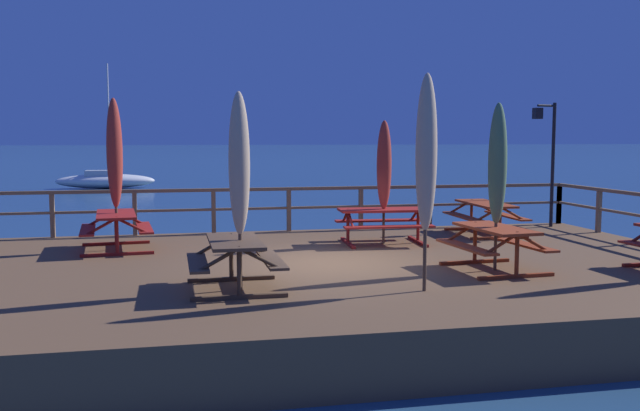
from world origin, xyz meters
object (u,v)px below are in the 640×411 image
Objects in this scene: patio_umbrella_short_mid at (384,166)px; picnic_table_back_left at (235,254)px; picnic_table_back_right at (383,218)px; lamp_post_hooked at (547,145)px; patio_umbrella_tall_back_left at (239,165)px; patio_umbrella_tall_mid_left at (426,154)px; picnic_table_mid_left at (116,223)px; patio_umbrella_short_back at (115,154)px; patio_umbrella_tall_mid_right at (498,164)px; sailboat_distant at (105,180)px; picnic_table_front_right at (485,211)px; picnic_table_mid_right at (495,239)px.

picnic_table_back_left is at bearing -132.36° from patio_umbrella_short_mid.
picnic_table_back_right is 0.75× the size of patio_umbrella_short_mid.
picnic_table_back_right is at bearing -159.71° from lamp_post_hooked.
patio_umbrella_tall_mid_left reaches higher than patio_umbrella_tall_back_left.
patio_umbrella_short_back is (0.01, -0.00, 1.42)m from picnic_table_mid_left.
patio_umbrella_tall_mid_right is 35.29m from sailboat_distant.
patio_umbrella_tall_mid_right is 2.21m from patio_umbrella_tall_mid_left.
picnic_table_back_left is 0.53× the size of lamp_post_hooked.
patio_umbrella_tall_mid_right is at bearing 35.79° from patio_umbrella_tall_mid_left.
sailboat_distant is at bearing 95.94° from picnic_table_mid_left.
picnic_table_mid_left is at bearing 177.01° from picnic_table_back_right.
picnic_table_front_right is 4.75m from patio_umbrella_tall_mid_right.
picnic_table_mid_right and picnic_table_front_right have the same top height.
picnic_table_mid_left is (-6.63, 3.63, 0.00)m from picnic_table_mid_right.
patio_umbrella_short_back reaches higher than picnic_table_back_left.
patio_umbrella_short_back is (-5.62, 0.31, 0.27)m from patio_umbrella_short_mid.
picnic_table_back_right is 0.67× the size of patio_umbrella_tall_back_left.
picnic_table_back_right is at bearing 47.81° from picnic_table_back_left.
patio_umbrella_tall_mid_right is at bearing -72.94° from patio_umbrella_short_mid.
patio_umbrella_tall_mid_left is at bearing -45.27° from patio_umbrella_short_back.
sailboat_distant is (-5.22, 34.43, -0.88)m from picnic_table_back_left.
picnic_table_front_right is at bearing 17.43° from picnic_table_back_right.
patio_umbrella_short_mid reaches higher than picnic_table_mid_right.
patio_umbrella_short_back is at bearing 177.03° from picnic_table_back_right.
picnic_table_front_right is 31.82m from sailboat_distant.
picnic_table_front_right is at bearing 56.90° from patio_umbrella_tall_mid_left.
picnic_table_mid_right is 0.95× the size of picnic_table_mid_left.
patio_umbrella_tall_mid_left is at bearing -13.80° from picnic_table_back_left.
patio_umbrella_short_mid is at bearing -89.93° from picnic_table_back_right.
picnic_table_mid_right and picnic_table_back_right have the same top height.
patio_umbrella_tall_back_left is (-6.29, -4.84, 1.34)m from picnic_table_front_right.
patio_umbrella_short_mid is (-1.01, 3.30, -0.14)m from patio_umbrella_tall_mid_right.
picnic_table_front_right is at bearing -156.08° from lamp_post_hooked.
patio_umbrella_tall_mid_left reaches higher than picnic_table_back_right.
patio_umbrella_tall_mid_left reaches higher than patio_umbrella_short_mid.
patio_umbrella_short_mid is at bearing -3.22° from picnic_table_mid_left.
picnic_table_back_left is 10.38m from lamp_post_hooked.
sailboat_distant is at bearing 98.62° from picnic_table_back_left.
picnic_table_mid_right is at bearing -73.90° from sailboat_distant.
picnic_table_mid_left and picnic_table_front_right have the same top height.
picnic_table_back_right is 31.76m from sailboat_distant.
patio_umbrella_tall_back_left reaches higher than picnic_table_back_right.
picnic_table_mid_right is 0.24× the size of sailboat_distant.
patio_umbrella_tall_mid_right is 6.48m from lamp_post_hooked.
picnic_table_mid_left is 8.46m from picnic_table_front_right.
picnic_table_front_right is at bearing -68.64° from sailboat_distant.
patio_umbrella_short_back is at bearing -171.74° from lamp_post_hooked.
patio_umbrella_short_mid is at bearing -3.20° from patio_umbrella_short_back.
sailboat_distant reaches higher than picnic_table_mid_right.
picnic_table_mid_left is at bearing 164.20° from patio_umbrella_short_back.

